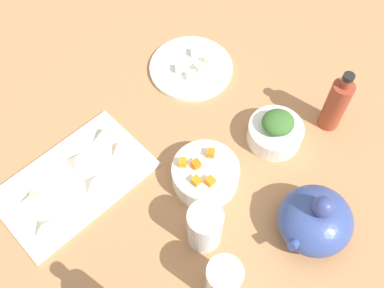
# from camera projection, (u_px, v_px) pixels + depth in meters

# --- Properties ---
(tabletop) EXTENTS (1.90, 1.90, 0.03)m
(tabletop) POSITION_uv_depth(u_px,v_px,m) (192.00, 158.00, 1.08)
(tabletop) COLOR #AC774C
(tabletop) RESTS_ON ground
(cutting_board) EXTENTS (0.36, 0.23, 0.01)m
(cutting_board) POSITION_uv_depth(u_px,v_px,m) (75.00, 181.00, 1.03)
(cutting_board) COLOR silver
(cutting_board) RESTS_ON tabletop
(plate_tofu) EXTENTS (0.23, 0.23, 0.01)m
(plate_tofu) POSITION_uv_depth(u_px,v_px,m) (191.00, 68.00, 1.21)
(plate_tofu) COLOR white
(plate_tofu) RESTS_ON tabletop
(bowl_greens) EXTENTS (0.13, 0.13, 0.05)m
(bowl_greens) POSITION_uv_depth(u_px,v_px,m) (275.00, 133.00, 1.07)
(bowl_greens) COLOR white
(bowl_greens) RESTS_ON tabletop
(bowl_carrots) EXTENTS (0.16, 0.16, 0.06)m
(bowl_carrots) POSITION_uv_depth(u_px,v_px,m) (205.00, 174.00, 1.01)
(bowl_carrots) COLOR white
(bowl_carrots) RESTS_ON tabletop
(teapot) EXTENTS (0.18, 0.16, 0.15)m
(teapot) POSITION_uv_depth(u_px,v_px,m) (315.00, 220.00, 0.93)
(teapot) COLOR #34488B
(teapot) RESTS_ON tabletop
(bottle_2) EXTENTS (0.05, 0.05, 0.19)m
(bottle_2) POSITION_uv_depth(u_px,v_px,m) (336.00, 104.00, 1.05)
(bottle_2) COLOR brown
(bottle_2) RESTS_ON tabletop
(drinking_glass_0) EXTENTS (0.07, 0.07, 0.12)m
(drinking_glass_0) POSITION_uv_depth(u_px,v_px,m) (223.00, 281.00, 0.85)
(drinking_glass_0) COLOR white
(drinking_glass_0) RESTS_ON tabletop
(drinking_glass_2) EXTENTS (0.08, 0.08, 0.12)m
(drinking_glass_2) POSITION_uv_depth(u_px,v_px,m) (205.00, 227.00, 0.91)
(drinking_glass_2) COLOR white
(drinking_glass_2) RESTS_ON tabletop
(carrot_cube_0) EXTENTS (0.02, 0.02, 0.02)m
(carrot_cube_0) POSITION_uv_depth(u_px,v_px,m) (196.00, 164.00, 0.98)
(carrot_cube_0) COLOR orange
(carrot_cube_0) RESTS_ON bowl_carrots
(carrot_cube_1) EXTENTS (0.02, 0.02, 0.02)m
(carrot_cube_1) POSITION_uv_depth(u_px,v_px,m) (196.00, 181.00, 0.96)
(carrot_cube_1) COLOR orange
(carrot_cube_1) RESTS_ON bowl_carrots
(carrot_cube_2) EXTENTS (0.03, 0.03, 0.02)m
(carrot_cube_2) POSITION_uv_depth(u_px,v_px,m) (183.00, 162.00, 0.99)
(carrot_cube_2) COLOR orange
(carrot_cube_2) RESTS_ON bowl_carrots
(carrot_cube_3) EXTENTS (0.02, 0.02, 0.02)m
(carrot_cube_3) POSITION_uv_depth(u_px,v_px,m) (210.00, 181.00, 0.96)
(carrot_cube_3) COLOR orange
(carrot_cube_3) RESTS_ON bowl_carrots
(carrot_cube_4) EXTENTS (0.03, 0.03, 0.02)m
(carrot_cube_4) POSITION_uv_depth(u_px,v_px,m) (211.00, 153.00, 1.00)
(carrot_cube_4) COLOR orange
(carrot_cube_4) RESTS_ON bowl_carrots
(chopped_greens_mound) EXTENTS (0.10, 0.10, 0.04)m
(chopped_greens_mound) POSITION_uv_depth(u_px,v_px,m) (278.00, 122.00, 1.03)
(chopped_greens_mound) COLOR #39682C
(chopped_greens_mound) RESTS_ON bowl_greens
(tofu_cube_0) EXTENTS (0.03, 0.03, 0.02)m
(tofu_cube_0) POSITION_uv_depth(u_px,v_px,m) (180.00, 68.00, 1.19)
(tofu_cube_0) COLOR #F4E2D1
(tofu_cube_0) RESTS_ON plate_tofu
(tofu_cube_1) EXTENTS (0.03, 0.03, 0.02)m
(tofu_cube_1) POSITION_uv_depth(u_px,v_px,m) (195.00, 52.00, 1.22)
(tofu_cube_1) COLOR white
(tofu_cube_1) RESTS_ON plate_tofu
(tofu_cube_2) EXTENTS (0.03, 0.03, 0.02)m
(tofu_cube_2) POSITION_uv_depth(u_px,v_px,m) (191.00, 75.00, 1.17)
(tofu_cube_2) COLOR white
(tofu_cube_2) RESTS_ON plate_tofu
(tofu_cube_3) EXTENTS (0.02, 0.02, 0.02)m
(tofu_cube_3) POSITION_uv_depth(u_px,v_px,m) (200.00, 68.00, 1.19)
(tofu_cube_3) COLOR #F4EECC
(tofu_cube_3) RESTS_ON plate_tofu
(tofu_cube_4) EXTENTS (0.02, 0.02, 0.02)m
(tofu_cube_4) POSITION_uv_depth(u_px,v_px,m) (209.00, 60.00, 1.20)
(tofu_cube_4) COLOR white
(tofu_cube_4) RESTS_ON plate_tofu
(dumpling_0) EXTENTS (0.04, 0.04, 0.03)m
(dumpling_0) POSITION_uv_depth(u_px,v_px,m) (43.00, 227.00, 0.95)
(dumpling_0) COLOR beige
(dumpling_0) RESTS_ON cutting_board
(dumpling_1) EXTENTS (0.06, 0.06, 0.03)m
(dumpling_1) POSITION_uv_depth(u_px,v_px,m) (77.00, 159.00, 1.04)
(dumpling_1) COLOR beige
(dumpling_1) RESTS_ON cutting_board
(dumpling_2) EXTENTS (0.05, 0.04, 0.03)m
(dumpling_2) POSITION_uv_depth(u_px,v_px,m) (119.00, 146.00, 1.06)
(dumpling_2) COLOR beige
(dumpling_2) RESTS_ON cutting_board
(dumpling_3) EXTENTS (0.06, 0.06, 0.02)m
(dumpling_3) POSITION_uv_depth(u_px,v_px,m) (31.00, 198.00, 0.99)
(dumpling_3) COLOR beige
(dumpling_3) RESTS_ON cutting_board
(dumpling_4) EXTENTS (0.05, 0.05, 0.02)m
(dumpling_4) POSITION_uv_depth(u_px,v_px,m) (93.00, 182.00, 1.01)
(dumpling_4) COLOR beige
(dumpling_4) RESTS_ON cutting_board
(dumpling_5) EXTENTS (0.06, 0.05, 0.03)m
(dumpling_5) POSITION_uv_depth(u_px,v_px,m) (103.00, 134.00, 1.07)
(dumpling_5) COLOR beige
(dumpling_5) RESTS_ON cutting_board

